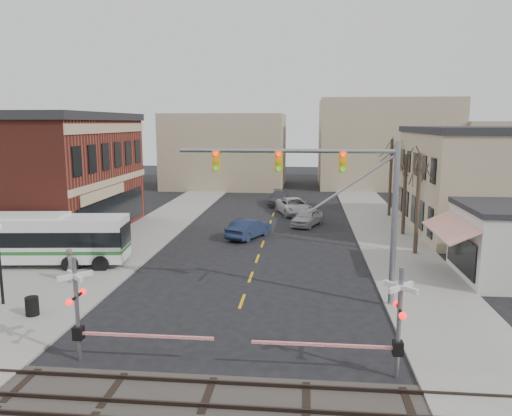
{
  "coord_description": "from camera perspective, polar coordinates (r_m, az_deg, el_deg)",
  "views": [
    {
      "loc": [
        3.05,
        -21.54,
        8.8
      ],
      "look_at": [
        -0.02,
        9.3,
        3.5
      ],
      "focal_mm": 35.0,
      "sensor_mm": 36.0,
      "label": 1
    }
  ],
  "objects": [
    {
      "name": "tree_east_a",
      "position": [
        34.77,
        17.99,
        0.45
      ],
      "size": [
        0.28,
        0.28,
        6.75
      ],
      "color": "#382B21",
      "rests_on": "sidewalk_east"
    },
    {
      "name": "ground",
      "position": [
        23.47,
        -2.25,
        -12.33
      ],
      "size": [
        160.0,
        160.0,
        0.0
      ],
      "primitive_type": "plane",
      "color": "black",
      "rests_on": "ground"
    },
    {
      "name": "traffic_signal_mast",
      "position": [
        23.89,
        8.98,
        2.28
      ],
      "size": [
        10.42,
        0.3,
        8.0
      ],
      "color": "gray",
      "rests_on": "ground"
    },
    {
      "name": "rr_crossing_east",
      "position": [
        18.19,
        14.66,
        -12.69
      ],
      "size": [
        5.6,
        1.36,
        4.0
      ],
      "color": "gray",
      "rests_on": "ground"
    },
    {
      "name": "car_a",
      "position": [
        43.41,
        5.87,
        -1.05
      ],
      "size": [
        3.18,
        4.65,
        1.47
      ],
      "primitive_type": "imported",
      "rotation": [
        0.0,
        0.0,
        -0.37
      ],
      "color": "#AEAEB2",
      "rests_on": "ground"
    },
    {
      "name": "pedestrian_near",
      "position": [
        29.53,
        -20.39,
        -6.14
      ],
      "size": [
        0.46,
        0.69,
        1.86
      ],
      "primitive_type": "imported",
      "rotation": [
        0.0,
        0.0,
        1.59
      ],
      "color": "#62584F",
      "rests_on": "sidewalk_west"
    },
    {
      "name": "sidewalk_west",
      "position": [
        44.27,
        -10.91,
        -1.86
      ],
      "size": [
        5.0,
        60.0,
        0.12
      ],
      "primitive_type": "cube",
      "color": "gray",
      "rests_on": "ground"
    },
    {
      "name": "pedestrian_far",
      "position": [
        32.02,
        -19.0,
        -5.0
      ],
      "size": [
        1.02,
        1.04,
        1.69
      ],
      "primitive_type": "imported",
      "rotation": [
        0.0,
        0.0,
        0.85
      ],
      "color": "#353E5E",
      "rests_on": "sidewalk_west"
    },
    {
      "name": "tree_east_b",
      "position": [
        40.67,
        16.62,
        1.48
      ],
      "size": [
        0.28,
        0.28,
        6.3
      ],
      "color": "#382B21",
      "rests_on": "sidewalk_east"
    },
    {
      "name": "trash_bin",
      "position": [
        25.33,
        -24.22,
        -10.19
      ],
      "size": [
        0.6,
        0.6,
        0.86
      ],
      "primitive_type": "cylinder",
      "color": "black",
      "rests_on": "sidewalk_west"
    },
    {
      "name": "rail_tracks",
      "position": [
        16.37,
        -6.42,
        -22.38
      ],
      "size": [
        160.0,
        3.91,
        0.14
      ],
      "color": "#2D231E",
      "rests_on": "ground"
    },
    {
      "name": "tree_east_c",
      "position": [
        48.47,
        15.12,
        3.35
      ],
      "size": [
        0.28,
        0.28,
        7.2
      ],
      "color": "#382B21",
      "rests_on": "sidewalk_east"
    },
    {
      "name": "car_b",
      "position": [
        38.55,
        -0.83,
        -2.35
      ],
      "size": [
        3.3,
        4.81,
        1.5
      ],
      "primitive_type": "imported",
      "rotation": [
        0.0,
        0.0,
        2.72
      ],
      "color": "#19233F",
      "rests_on": "ground"
    },
    {
      "name": "sidewalk_east",
      "position": [
        42.94,
        14.21,
        -2.34
      ],
      "size": [
        5.0,
        60.0,
        0.12
      ],
      "primitive_type": "cube",
      "color": "gray",
      "rests_on": "ground"
    },
    {
      "name": "rr_crossing_west",
      "position": [
        19.71,
        -18.63,
        -11.11
      ],
      "size": [
        5.6,
        1.36,
        4.0
      ],
      "color": "gray",
      "rests_on": "ground"
    },
    {
      "name": "car_d",
      "position": [
        54.06,
        2.65,
        1.12
      ],
      "size": [
        2.31,
        5.21,
        1.49
      ],
      "primitive_type": "imported",
      "rotation": [
        0.0,
        0.0,
        -0.04
      ],
      "color": "#39393D",
      "rests_on": "ground"
    },
    {
      "name": "transit_bus",
      "position": [
        33.83,
        -24.67,
        -3.2
      ],
      "size": [
        12.32,
        3.97,
        3.12
      ],
      "color": "silver",
      "rests_on": "ground"
    },
    {
      "name": "car_c",
      "position": [
        48.53,
        4.36,
        0.19
      ],
      "size": [
        4.21,
        6.27,
        1.6
      ],
      "primitive_type": "imported",
      "rotation": [
        0.0,
        0.0,
        0.3
      ],
      "color": "#B1B1B1",
      "rests_on": "ground"
    }
  ]
}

